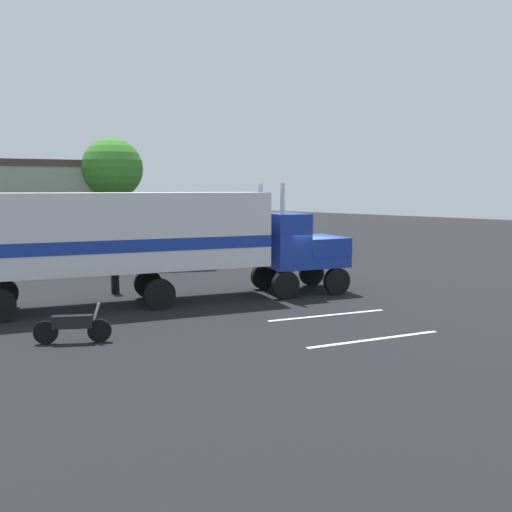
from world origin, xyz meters
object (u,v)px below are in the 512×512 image
(person_bystander, at_px, (115,272))
(tree_left, at_px, (112,169))
(semi_truck, at_px, (156,236))
(parked_bus, at_px, (102,230))
(motorcycle, at_px, (73,326))

(person_bystander, distance_m, tree_left, 19.83)
(semi_truck, height_order, parked_bus, semi_truck)
(parked_bus, xyz_separation_m, tree_left, (6.44, 9.75, 3.66))
(semi_truck, bearing_deg, tree_left, 63.68)
(semi_truck, distance_m, person_bystander, 3.14)
(motorcycle, distance_m, tree_left, 26.87)
(semi_truck, bearing_deg, motorcycle, -149.06)
(person_bystander, distance_m, motorcycle, 7.20)
(tree_left, bearing_deg, semi_truck, -116.32)
(parked_bus, relative_size, tree_left, 1.34)
(parked_bus, height_order, motorcycle, parked_bus)
(parked_bus, bearing_deg, tree_left, 56.56)
(semi_truck, bearing_deg, parked_bus, 71.99)
(semi_truck, height_order, tree_left, tree_left)
(person_bystander, bearing_deg, motorcycle, -129.63)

